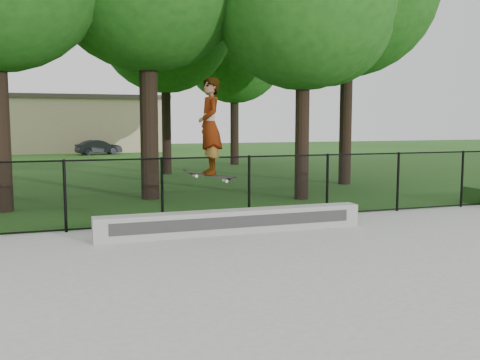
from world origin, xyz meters
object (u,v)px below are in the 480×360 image
Objects in this scene: grind_ledge at (233,222)px; skater_airborne at (210,127)px; car_b at (99,147)px; car_c at (134,145)px.

grind_ledge is 2.78× the size of skater_airborne.
skater_airborne is at bearing -152.88° from grind_ledge.
car_b is at bearing 89.95° from skater_airborne.
car_c is at bearing 85.79° from grind_ledge.
grind_ledge is 2.02m from skater_airborne.
car_c is (2.29, 31.12, 0.25)m from grind_ledge.
car_c is 1.73× the size of skater_airborne.
car_b reaches higher than grind_ledge.
car_b is 28.98m from skater_airborne.
skater_airborne is (-0.57, -0.29, 1.91)m from grind_ledge.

